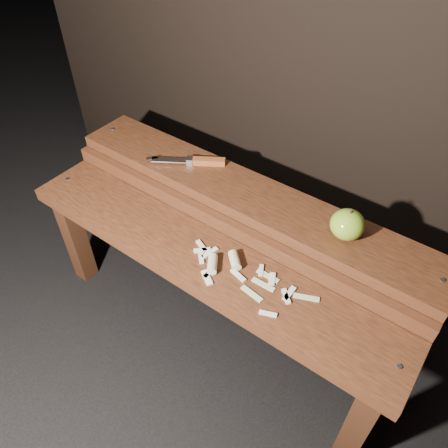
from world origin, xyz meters
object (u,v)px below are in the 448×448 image
Objects in this scene: bench_front_tier at (199,272)px; knife at (199,161)px; bench_rear_tier at (245,213)px; apple at (347,224)px.

bench_front_tier is 0.35m from knife.
knife is at bearing 172.88° from bench_rear_tier.
apple is (0.31, 0.00, 0.13)m from bench_rear_tier.
knife is (-0.19, 0.02, 0.10)m from bench_rear_tier.
bench_rear_tier is at bearing 90.00° from bench_front_tier.
knife reaches higher than bench_front_tier.
apple is at bearing -2.27° from knife.
bench_front_tier is 0.43m from apple.
bench_rear_tier is at bearing -179.20° from apple.
knife is at bearing 127.74° from bench_front_tier.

